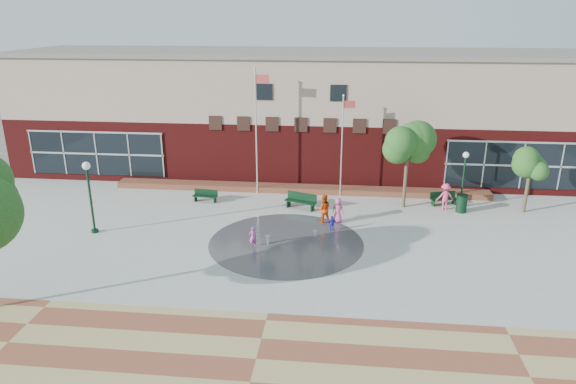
# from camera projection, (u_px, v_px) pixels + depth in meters

# --- Properties ---
(ground) EXTENTS (120.00, 120.00, 0.00)m
(ground) POSITION_uv_depth(u_px,v_px,m) (279.00, 269.00, 25.05)
(ground) COLOR #666056
(ground) RESTS_ON ground
(plaza_concrete) EXTENTS (46.00, 18.00, 0.01)m
(plaza_concrete) POSITION_uv_depth(u_px,v_px,m) (288.00, 236.00, 28.80)
(plaza_concrete) COLOR #A8A8A0
(plaza_concrete) RESTS_ON ground
(paver_band) EXTENTS (46.00, 6.00, 0.01)m
(paver_band) POSITION_uv_depth(u_px,v_px,m) (256.00, 359.00, 18.47)
(paver_band) COLOR brown
(paver_band) RESTS_ON ground
(splash_pad) EXTENTS (8.40, 8.40, 0.01)m
(splash_pad) POSITION_uv_depth(u_px,v_px,m) (286.00, 243.00, 27.86)
(splash_pad) COLOR #383A3D
(splash_pad) RESTS_ON ground
(library_building) EXTENTS (44.40, 10.40, 9.20)m
(library_building) POSITION_uv_depth(u_px,v_px,m) (306.00, 111.00, 39.96)
(library_building) COLOR #56100F
(library_building) RESTS_ON ground
(flower_bed) EXTENTS (26.00, 1.20, 0.40)m
(flower_bed) POSITION_uv_depth(u_px,v_px,m) (299.00, 192.00, 35.95)
(flower_bed) COLOR #A7182F
(flower_bed) RESTS_ON ground
(flagpole_left) EXTENTS (1.01, 0.17, 8.58)m
(flagpole_left) POSITION_uv_depth(u_px,v_px,m) (257.00, 126.00, 34.10)
(flagpole_left) COLOR silver
(flagpole_left) RESTS_ON ground
(flagpole_right) EXTENTS (0.85, 0.14, 6.92)m
(flagpole_right) POSITION_uv_depth(u_px,v_px,m) (343.00, 141.00, 33.84)
(flagpole_right) COLOR silver
(flagpole_right) RESTS_ON ground
(lamp_left) EXTENTS (0.44, 0.44, 4.18)m
(lamp_left) POSITION_uv_depth(u_px,v_px,m) (89.00, 189.00, 28.39)
(lamp_left) COLOR black
(lamp_left) RESTS_ON ground
(lamp_right) EXTENTS (0.39, 0.39, 3.67)m
(lamp_right) POSITION_uv_depth(u_px,v_px,m) (464.00, 173.00, 32.35)
(lamp_right) COLOR black
(lamp_right) RESTS_ON ground
(bench_left) EXTENTS (1.67, 0.63, 0.82)m
(bench_left) POSITION_uv_depth(u_px,v_px,m) (205.00, 198.00, 33.94)
(bench_left) COLOR black
(bench_left) RESTS_ON ground
(bench_mid) EXTENTS (2.10, 1.23, 1.02)m
(bench_mid) POSITION_uv_depth(u_px,v_px,m) (301.00, 204.00, 32.69)
(bench_mid) COLOR black
(bench_mid) RESTS_ON ground
(bench_right) EXTENTS (1.80, 0.94, 0.87)m
(bench_right) POSITION_uv_depth(u_px,v_px,m) (443.00, 201.00, 33.34)
(bench_right) COLOR black
(bench_right) RESTS_ON ground
(trash_can) EXTENTS (0.70, 0.70, 1.15)m
(trash_can) POSITION_uv_depth(u_px,v_px,m) (462.00, 203.00, 32.06)
(trash_can) COLOR black
(trash_can) RESTS_ON ground
(tree_mid) EXTENTS (3.06, 3.06, 5.17)m
(tree_mid) POSITION_uv_depth(u_px,v_px,m) (408.00, 150.00, 31.87)
(tree_mid) COLOR #3F3525
(tree_mid) RESTS_ON ground
(tree_small_right) EXTENTS (2.33, 2.33, 3.98)m
(tree_small_right) POSITION_uv_depth(u_px,v_px,m) (530.00, 168.00, 31.31)
(tree_small_right) COLOR #3F3525
(tree_small_right) RESTS_ON ground
(water_jet_a) EXTENTS (0.32, 0.32, 0.63)m
(water_jet_a) POSITION_uv_depth(u_px,v_px,m) (268.00, 247.00, 27.37)
(water_jet_a) COLOR white
(water_jet_a) RESTS_ON ground
(water_jet_b) EXTENTS (0.21, 0.21, 0.48)m
(water_jet_b) POSITION_uv_depth(u_px,v_px,m) (315.00, 239.00, 28.35)
(water_jet_b) COLOR white
(water_jet_b) RESTS_ON ground
(child_splash) EXTENTS (0.48, 0.41, 1.12)m
(child_splash) POSITION_uv_depth(u_px,v_px,m) (253.00, 237.00, 27.28)
(child_splash) COLOR #D44EA9
(child_splash) RESTS_ON ground
(adult_red) EXTENTS (0.97, 0.82, 1.78)m
(adult_red) POSITION_uv_depth(u_px,v_px,m) (324.00, 209.00, 30.31)
(adult_red) COLOR #D13E0A
(adult_red) RESTS_ON ground
(adult_pink) EXTENTS (0.86, 0.70, 1.51)m
(adult_pink) POSITION_uv_depth(u_px,v_px,m) (338.00, 210.00, 30.43)
(adult_pink) COLOR #D24E8A
(adult_pink) RESTS_ON ground
(child_blue) EXTENTS (0.55, 0.26, 0.93)m
(child_blue) POSITION_uv_depth(u_px,v_px,m) (332.00, 223.00, 29.31)
(child_blue) COLOR #2327C2
(child_blue) RESTS_ON ground
(person_bench) EXTENTS (1.20, 0.81, 1.73)m
(person_bench) POSITION_uv_depth(u_px,v_px,m) (445.00, 197.00, 32.41)
(person_bench) COLOR #EB4672
(person_bench) RESTS_ON ground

